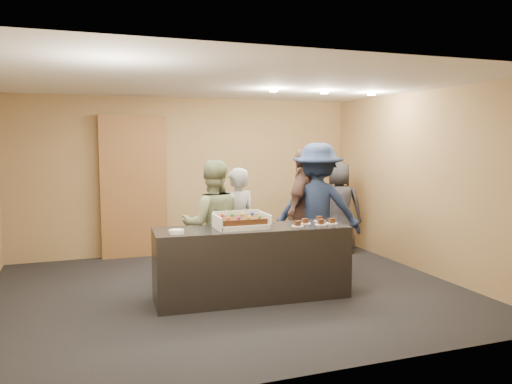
# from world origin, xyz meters

# --- Properties ---
(room) EXTENTS (6.04, 6.00, 2.70)m
(room) POSITION_xyz_m (0.00, 0.00, 1.35)
(room) COLOR black
(room) RESTS_ON ground
(serving_counter) EXTENTS (2.44, 0.84, 0.90)m
(serving_counter) POSITION_xyz_m (0.17, -0.39, 0.45)
(serving_counter) COLOR black
(serving_counter) RESTS_ON floor
(storage_cabinet) EXTENTS (1.08, 0.15, 2.39)m
(storage_cabinet) POSITION_xyz_m (-0.97, 2.41, 1.19)
(storage_cabinet) COLOR brown
(storage_cabinet) RESTS_ON floor
(cake_box) EXTENTS (0.64, 0.44, 0.19)m
(cake_box) POSITION_xyz_m (0.03, -0.37, 0.94)
(cake_box) COLOR white
(cake_box) RESTS_ON serving_counter
(sheet_cake) EXTENTS (0.54, 0.37, 0.11)m
(sheet_cake) POSITION_xyz_m (0.03, -0.39, 1.00)
(sheet_cake) COLOR #381D0C
(sheet_cake) RESTS_ON cake_box
(plate_stack) EXTENTS (0.18, 0.18, 0.04)m
(plate_stack) POSITION_xyz_m (-0.79, -0.48, 0.92)
(plate_stack) COLOR white
(plate_stack) RESTS_ON serving_counter
(slice_a) EXTENTS (0.15, 0.15, 0.07)m
(slice_a) POSITION_xyz_m (0.73, -0.51, 0.92)
(slice_a) COLOR white
(slice_a) RESTS_ON serving_counter
(slice_b) EXTENTS (0.15, 0.15, 0.07)m
(slice_b) POSITION_xyz_m (0.90, -0.37, 0.92)
(slice_b) COLOR white
(slice_b) RESTS_ON serving_counter
(slice_c) EXTENTS (0.15, 0.15, 0.07)m
(slice_c) POSITION_xyz_m (1.06, -0.51, 0.92)
(slice_c) COLOR white
(slice_c) RESTS_ON serving_counter
(slice_d) EXTENTS (0.15, 0.15, 0.07)m
(slice_d) POSITION_xyz_m (1.16, -0.26, 0.92)
(slice_d) COLOR white
(slice_d) RESTS_ON serving_counter
(slice_e) EXTENTS (0.15, 0.15, 0.07)m
(slice_e) POSITION_xyz_m (1.23, -0.47, 0.92)
(slice_e) COLOR white
(slice_e) RESTS_ON serving_counter
(person_server_grey) EXTENTS (0.64, 0.48, 1.59)m
(person_server_grey) POSITION_xyz_m (0.23, 0.43, 0.80)
(person_server_grey) COLOR #98999C
(person_server_grey) RESTS_ON floor
(person_sage_man) EXTENTS (0.93, 0.78, 1.71)m
(person_sage_man) POSITION_xyz_m (-0.18, 0.21, 0.86)
(person_sage_man) COLOR gray
(person_sage_man) RESTS_ON floor
(person_navy_man) EXTENTS (1.44, 1.23, 1.93)m
(person_navy_man) POSITION_xyz_m (1.45, 0.37, 0.97)
(person_navy_man) COLOR #192542
(person_navy_man) RESTS_ON floor
(person_brown_extra) EXTENTS (1.11, 1.06, 1.86)m
(person_brown_extra) POSITION_xyz_m (1.33, 0.55, 0.93)
(person_brown_extra) COLOR brown
(person_brown_extra) RESTS_ON floor
(person_dark_suit) EXTENTS (0.94, 0.84, 1.61)m
(person_dark_suit) POSITION_xyz_m (2.46, 1.54, 0.80)
(person_dark_suit) COLOR #28272C
(person_dark_suit) RESTS_ON floor
(ceiling_spotlights) EXTENTS (1.72, 0.12, 0.03)m
(ceiling_spotlights) POSITION_xyz_m (1.60, 0.50, 2.67)
(ceiling_spotlights) COLOR #FFEAC6
(ceiling_spotlights) RESTS_ON ceiling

